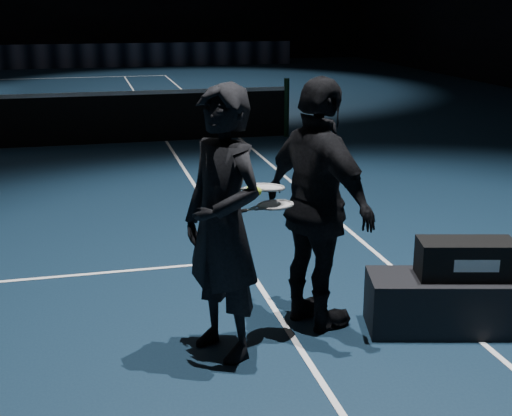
{
  "coord_description": "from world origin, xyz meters",
  "views": [
    {
      "loc": [
        2.64,
        -12.93,
        2.52
      ],
      "look_at": [
        3.83,
        -8.09,
        1.06
      ],
      "focal_mm": 50.0,
      "sensor_mm": 36.0,
      "label": 1
    }
  ],
  "objects_px": {
    "player_bench": "(462,303)",
    "player_b": "(318,206)",
    "tennis_balls": "(253,189)",
    "racket_upper": "(267,187)",
    "player_a": "(223,224)",
    "racket_bag": "(466,259)",
    "racket_lower": "(275,205)"
  },
  "relations": [
    {
      "from": "player_bench",
      "to": "player_b",
      "type": "xyz_separation_m",
      "value": [
        -1.09,
        0.35,
        0.77
      ]
    },
    {
      "from": "tennis_balls",
      "to": "racket_upper",
      "type": "bearing_deg",
      "value": 32.76
    },
    {
      "from": "player_a",
      "to": "racket_bag",
      "type": "bearing_deg",
      "value": 58.3
    },
    {
      "from": "player_a",
      "to": "racket_lower",
      "type": "height_order",
      "value": "player_a"
    },
    {
      "from": "player_a",
      "to": "player_bench",
      "type": "bearing_deg",
      "value": 58.3
    },
    {
      "from": "tennis_balls",
      "to": "player_b",
      "type": "bearing_deg",
      "value": 18.71
    },
    {
      "from": "racket_bag",
      "to": "racket_lower",
      "type": "distance_m",
      "value": 1.56
    },
    {
      "from": "player_a",
      "to": "racket_upper",
      "type": "height_order",
      "value": "player_a"
    },
    {
      "from": "racket_bag",
      "to": "player_a",
      "type": "distance_m",
      "value": 1.94
    },
    {
      "from": "player_bench",
      "to": "racket_upper",
      "type": "bearing_deg",
      "value": -175.13
    },
    {
      "from": "racket_bag",
      "to": "racket_upper",
      "type": "distance_m",
      "value": 1.67
    },
    {
      "from": "player_b",
      "to": "racket_upper",
      "type": "relative_size",
      "value": 2.92
    },
    {
      "from": "player_a",
      "to": "tennis_balls",
      "type": "relative_size",
      "value": 16.52
    },
    {
      "from": "racket_bag",
      "to": "tennis_balls",
      "type": "xyz_separation_m",
      "value": [
        -1.66,
        0.16,
        0.62
      ]
    },
    {
      "from": "racket_upper",
      "to": "tennis_balls",
      "type": "xyz_separation_m",
      "value": [
        -0.13,
        -0.08,
        0.02
      ]
    },
    {
      "from": "player_bench",
      "to": "player_a",
      "type": "height_order",
      "value": "player_a"
    },
    {
      "from": "player_b",
      "to": "tennis_balls",
      "type": "xyz_separation_m",
      "value": [
        -0.56,
        -0.19,
        0.22
      ]
    },
    {
      "from": "player_bench",
      "to": "racket_lower",
      "type": "xyz_separation_m",
      "value": [
        -1.47,
        0.22,
        0.84
      ]
    },
    {
      "from": "racket_bag",
      "to": "player_b",
      "type": "bearing_deg",
      "value": 175.98
    },
    {
      "from": "racket_bag",
      "to": "player_a",
      "type": "xyz_separation_m",
      "value": [
        -1.9,
        0.07,
        0.4
      ]
    },
    {
      "from": "racket_bag",
      "to": "player_b",
      "type": "xyz_separation_m",
      "value": [
        -1.09,
        0.35,
        0.4
      ]
    },
    {
      "from": "player_a",
      "to": "racket_upper",
      "type": "distance_m",
      "value": 0.45
    },
    {
      "from": "racket_bag",
      "to": "tennis_balls",
      "type": "distance_m",
      "value": 1.78
    },
    {
      "from": "player_bench",
      "to": "racket_bag",
      "type": "distance_m",
      "value": 0.37
    },
    {
      "from": "racket_lower",
      "to": "tennis_balls",
      "type": "distance_m",
      "value": 0.25
    },
    {
      "from": "racket_bag",
      "to": "player_a",
      "type": "relative_size",
      "value": 0.37
    },
    {
      "from": "tennis_balls",
      "to": "racket_lower",
      "type": "bearing_deg",
      "value": 17.72
    },
    {
      "from": "racket_bag",
      "to": "racket_lower",
      "type": "height_order",
      "value": "racket_lower"
    },
    {
      "from": "racket_lower",
      "to": "player_bench",
      "type": "bearing_deg",
      "value": -27.78
    },
    {
      "from": "player_bench",
      "to": "player_b",
      "type": "relative_size",
      "value": 0.74
    },
    {
      "from": "player_a",
      "to": "tennis_balls",
      "type": "distance_m",
      "value": 0.34
    },
    {
      "from": "racket_upper",
      "to": "tennis_balls",
      "type": "distance_m",
      "value": 0.15
    }
  ]
}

